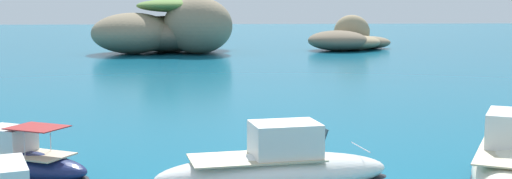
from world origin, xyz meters
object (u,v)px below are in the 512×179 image
Objects in this scene: islet_large at (173,30)px; motorboat_navy at (14,162)px; motorboat_cream at (512,162)px; channel_buoy at (283,151)px; islet_small at (348,39)px; motorboat_white at (275,170)px.

islet_large is 68.49m from motorboat_navy.
motorboat_cream reaches higher than channel_buoy.
islet_small is at bearing 67.48° from motorboat_navy.
islet_small is 76.62m from motorboat_white.
islet_small is at bearing 75.15° from channel_buoy.
islet_large reaches higher than motorboat_navy.
channel_buoy is (8.12, -65.75, -2.92)m from islet_large.
motorboat_white is at bearing -15.28° from motorboat_navy.
islet_large is at bearing 103.14° from motorboat_cream.
islet_small is at bearing 82.47° from motorboat_cream.
islet_large is 14.92× the size of channel_buoy.
motorboat_white is at bearing -84.26° from islet_large.
motorboat_navy is 4.99× the size of channel_buoy.
motorboat_white is (-19.18, -74.18, -0.69)m from islet_small.
islet_large is at bearing 95.74° from motorboat_white.
motorboat_white is 5.58m from channel_buoy.
islet_large is at bearing -173.56° from islet_small.
islet_small reaches higher than motorboat_white.
motorboat_navy is (-3.23, -68.37, -2.53)m from islet_large.
motorboat_cream is (16.56, -70.96, -2.29)m from islet_large.
islet_small is 1.72× the size of motorboat_white.
motorboat_cream is 9.94m from channel_buoy.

